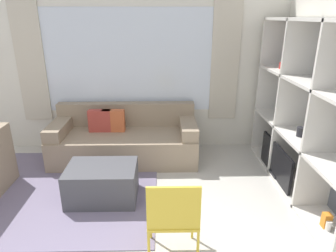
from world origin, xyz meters
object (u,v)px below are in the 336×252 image
(couch_main, at_px, (125,140))
(folding_chair, at_px, (173,214))
(shelving_unit, at_px, (309,114))
(ottoman, at_px, (102,183))

(couch_main, distance_m, folding_chair, 2.28)
(shelving_unit, relative_size, folding_chair, 2.96)
(shelving_unit, bearing_deg, ottoman, -175.59)
(shelving_unit, distance_m, couch_main, 2.63)
(shelving_unit, xyz_separation_m, couch_main, (-2.35, 0.95, -0.71))
(couch_main, relative_size, ottoman, 2.65)
(ottoman, bearing_deg, folding_chair, -51.62)
(couch_main, bearing_deg, ottoman, -97.29)
(couch_main, bearing_deg, shelving_unit, -21.94)
(ottoman, xyz_separation_m, folding_chair, (0.82, -1.03, 0.30))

